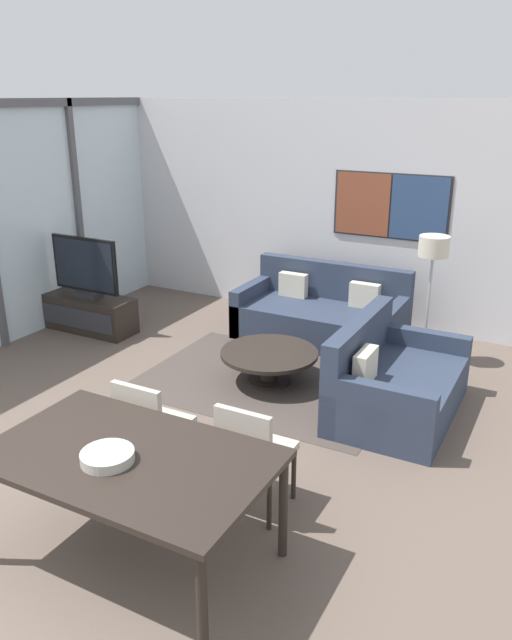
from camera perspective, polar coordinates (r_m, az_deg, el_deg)
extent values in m
cube|color=silver|center=(8.29, 5.96, 9.83)|extent=(6.78, 0.06, 2.80)
cube|color=#2D2D33|center=(7.93, 12.20, 10.14)|extent=(1.45, 0.01, 0.80)
cube|color=brown|center=(8.03, 9.73, 10.41)|extent=(0.69, 0.02, 0.76)
cube|color=navy|center=(7.84, 14.69, 9.82)|extent=(0.69, 0.02, 0.76)
cube|color=#515156|center=(8.65, -15.97, 9.60)|extent=(0.07, 0.08, 2.80)
cube|color=#473D38|center=(6.58, 1.20, -5.61)|extent=(2.60, 1.88, 0.01)
cube|color=black|center=(8.18, -14.97, 0.61)|extent=(1.21, 0.45, 0.45)
cube|color=#2D2D33|center=(8.03, -16.06, 0.13)|extent=(1.12, 0.01, 0.25)
cube|color=#2D2D33|center=(8.11, -15.12, 2.29)|extent=(0.36, 0.20, 0.05)
cube|color=#2D2D33|center=(8.09, -15.16, 2.73)|extent=(0.06, 0.03, 0.08)
cube|color=black|center=(8.00, -15.37, 4.92)|extent=(0.98, 0.04, 0.68)
cube|color=black|center=(7.99, -15.48, 4.88)|extent=(0.91, 0.01, 0.61)
cube|color=#2D384C|center=(7.65, 5.84, -0.29)|extent=(1.99, 0.99, 0.42)
cube|color=#2D384C|center=(7.94, 7.04, 2.18)|extent=(1.99, 0.16, 0.88)
cube|color=#2D384C|center=(7.99, -0.28, 1.39)|extent=(0.14, 0.99, 0.60)
cube|color=#2D384C|center=(7.34, 12.55, -0.80)|extent=(0.14, 0.99, 0.60)
cube|color=beige|center=(7.91, 3.43, 3.23)|extent=(0.36, 0.12, 0.30)
cube|color=beige|center=(7.59, 9.90, 2.23)|extent=(0.36, 0.12, 0.30)
cube|color=#2D384C|center=(6.02, 12.95, -6.50)|extent=(0.99, 1.56, 0.42)
cube|color=#2D384C|center=(6.03, 9.33, -3.80)|extent=(0.16, 1.56, 0.88)
cube|color=#2D384C|center=(5.37, 10.93, -8.70)|extent=(0.99, 0.14, 0.60)
cube|color=#2D384C|center=(6.62, 14.68, -3.32)|extent=(0.99, 0.14, 0.60)
cube|color=beige|center=(5.62, 9.96, -4.21)|extent=(0.12, 0.36, 0.30)
cylinder|color=black|center=(6.57, 1.20, -5.53)|extent=(0.46, 0.46, 0.03)
cylinder|color=black|center=(6.51, 1.21, -4.45)|extent=(0.18, 0.18, 0.30)
cylinder|color=black|center=(6.45, 1.22, -3.06)|extent=(1.01, 1.01, 0.04)
cube|color=black|center=(3.97, -11.57, -12.19)|extent=(1.77, 1.07, 0.04)
cylinder|color=black|center=(3.51, -4.94, -24.91)|extent=(0.06, 0.06, 0.74)
cylinder|color=black|center=(4.95, -15.28, -10.80)|extent=(0.06, 0.06, 0.74)
cylinder|color=black|center=(4.14, 2.51, -16.72)|extent=(0.06, 0.06, 0.74)
cube|color=#B2A899|center=(4.91, -9.17, -9.50)|extent=(0.46, 0.46, 0.06)
cube|color=#B2A899|center=(4.66, -10.84, -8.15)|extent=(0.42, 0.05, 0.39)
cylinder|color=black|center=(5.01, -12.29, -12.26)|extent=(0.04, 0.04, 0.42)
cylinder|color=black|center=(4.79, -8.51, -13.61)|extent=(0.04, 0.04, 0.42)
cylinder|color=black|center=(5.27, -9.48, -10.31)|extent=(0.04, 0.04, 0.42)
cylinder|color=black|center=(5.07, -5.79, -11.47)|extent=(0.04, 0.04, 0.42)
cube|color=#B2A899|center=(4.53, 0.10, -11.95)|extent=(0.46, 0.46, 0.06)
cube|color=#B2A899|center=(4.26, -1.21, -10.66)|extent=(0.42, 0.05, 0.39)
cylinder|color=black|center=(4.60, -3.39, -15.01)|extent=(0.04, 0.04, 0.42)
cylinder|color=black|center=(4.44, 1.22, -16.42)|extent=(0.04, 0.04, 0.42)
cylinder|color=black|center=(4.89, -0.90, -12.65)|extent=(0.04, 0.04, 0.42)
cylinder|color=black|center=(4.74, 3.47, -13.86)|extent=(0.04, 0.04, 0.42)
cylinder|color=#B7B2A8|center=(3.90, -13.42, -12.05)|extent=(0.32, 0.32, 0.06)
torus|color=#B7B2A8|center=(3.89, -13.45, -11.74)|extent=(0.32, 0.32, 0.02)
cylinder|color=#2D2D33|center=(7.30, 14.99, -3.57)|extent=(0.28, 0.28, 0.02)
cylinder|color=#B7B7BC|center=(7.09, 15.43, 0.95)|extent=(0.03, 0.03, 1.19)
cylinder|color=beige|center=(6.90, 15.96, 6.51)|extent=(0.32, 0.32, 0.22)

